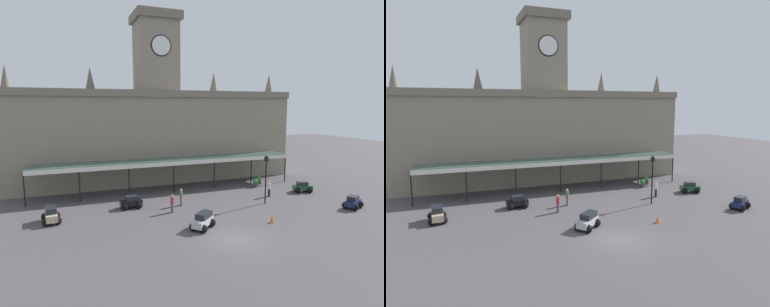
# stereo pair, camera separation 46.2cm
# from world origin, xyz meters

# --- Properties ---
(ground_plane) EXTENTS (140.00, 140.00, 0.00)m
(ground_plane) POSITION_xyz_m (0.00, 0.00, 0.00)
(ground_plane) COLOR #4A4648
(station_building) EXTENTS (35.44, 6.54, 20.75)m
(station_building) POSITION_xyz_m (0.00, 20.87, 6.62)
(station_building) COLOR gray
(station_building) RESTS_ON ground
(entrance_canopy) EXTENTS (30.09, 3.26, 3.58)m
(entrance_canopy) POSITION_xyz_m (0.00, 15.38, 3.43)
(entrance_canopy) COLOR #38564C
(entrance_canopy) RESTS_ON ground
(car_beige_estate) EXTENTS (1.67, 2.32, 1.27)m
(car_beige_estate) POSITION_xyz_m (-12.54, 8.74, 0.56)
(car_beige_estate) COLOR tan
(car_beige_estate) RESTS_ON ground
(car_silver_estate) EXTENTS (2.40, 2.34, 1.27)m
(car_silver_estate) POSITION_xyz_m (-1.32, 2.84, 0.56)
(car_silver_estate) COLOR #B2B5BA
(car_silver_estate) RESTS_ON ground
(car_black_sedan) EXTENTS (2.07, 1.55, 1.19)m
(car_black_sedan) POSITION_xyz_m (-5.59, 10.13, 0.50)
(car_black_sedan) COLOR black
(car_black_sedan) RESTS_ON ground
(car_green_sedan) EXTENTS (2.23, 1.94, 1.19)m
(car_green_sedan) POSITION_xyz_m (13.52, 8.95, 0.50)
(car_green_sedan) COLOR #1E512D
(car_green_sedan) RESTS_ON ground
(car_navy_sedan) EXTENTS (2.23, 2.00, 1.19)m
(car_navy_sedan) POSITION_xyz_m (14.00, 2.44, 0.50)
(car_navy_sedan) COLOR #19214C
(car_navy_sedan) RESTS_ON ground
(pedestrian_near_entrance) EXTENTS (0.34, 0.37, 1.67)m
(pedestrian_near_entrance) POSITION_xyz_m (-2.36, 7.49, 0.91)
(pedestrian_near_entrance) COLOR #3F384C
(pedestrian_near_entrance) RESTS_ON ground
(pedestrian_beside_cars) EXTENTS (0.34, 0.38, 1.67)m
(pedestrian_beside_cars) POSITION_xyz_m (8.95, 8.77, 0.91)
(pedestrian_beside_cars) COLOR black
(pedestrian_beside_cars) RESTS_ON ground
(pedestrian_crossing_forecourt) EXTENTS (0.34, 0.38, 1.67)m
(pedestrian_crossing_forecourt) POSITION_xyz_m (-0.89, 9.22, 0.91)
(pedestrian_crossing_forecourt) COLOR brown
(pedestrian_crossing_forecourt) RESTS_ON ground
(victorian_lamppost) EXTENTS (0.30, 0.30, 4.82)m
(victorian_lamppost) POSITION_xyz_m (7.13, 6.81, 3.00)
(victorian_lamppost) COLOR black
(victorian_lamppost) RESTS_ON ground
(traffic_cone) EXTENTS (0.40, 0.40, 0.56)m
(traffic_cone) POSITION_xyz_m (4.56, 1.95, 0.28)
(traffic_cone) COLOR orange
(traffic_cone) RESTS_ON ground
(planter_forecourt_centre) EXTENTS (0.60, 0.60, 0.96)m
(planter_forecourt_centre) POSITION_xyz_m (11.09, 14.00, 0.49)
(planter_forecourt_centre) COLOR #47423D
(planter_forecourt_centre) RESTS_ON ground
(planter_by_canopy) EXTENTS (0.60, 0.60, 0.96)m
(planter_by_canopy) POSITION_xyz_m (9.85, 12.87, 0.49)
(planter_by_canopy) COLOR #47423D
(planter_by_canopy) RESTS_ON ground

